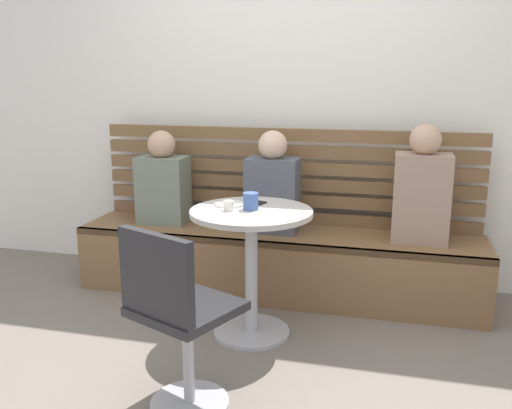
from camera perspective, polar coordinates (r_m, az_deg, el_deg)
The scene contains 13 objects.
ground at distance 2.79m, azimuth -3.48°, elevation -18.29°, with size 8.00×8.00×0.00m, color #70665B.
back_wall at distance 3.97m, azimuth 3.70°, elevation 13.09°, with size 5.20×0.10×2.90m, color white.
booth_bench at distance 3.75m, azimuth 2.14°, elevation -6.04°, with size 2.70×0.52×0.44m.
booth_backrest at distance 3.84m, azimuth 2.99°, elevation 3.00°, with size 2.65×0.04×0.67m.
cafe_table at distance 3.08m, azimuth -0.49°, elevation -4.55°, with size 0.68×0.68×0.74m.
white_chair at distance 2.42m, azimuth -8.26°, elevation -11.21°, with size 0.53×0.53×0.85m.
person_adult at distance 3.54m, azimuth 16.82°, elevation 1.42°, with size 0.34×0.22×0.74m.
person_child_left at distance 3.63m, azimuth 1.72°, elevation 1.79°, with size 0.34×0.22×0.67m.
person_child_middle at distance 3.90m, azimuth -9.63°, elevation 2.24°, with size 0.34×0.22×0.65m.
cup_espresso_small at distance 3.00m, azimuth -2.83°, elevation -0.12°, with size 0.06×0.06×0.06m, color silver.
cup_mug_blue at distance 3.01m, azimuth -0.56°, elevation 0.34°, with size 0.08×0.08×0.10m, color #3D5B9E.
plate_small at distance 3.13m, azimuth -2.73°, elevation 0.03°, with size 0.17×0.17×0.01m, color white.
phone_on_table at distance 3.14m, azimuth -0.09°, elevation 0.08°, with size 0.07×0.14×0.01m, color black.
Camera 1 is at (0.75, -2.26, 1.46)m, focal length 38.57 mm.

